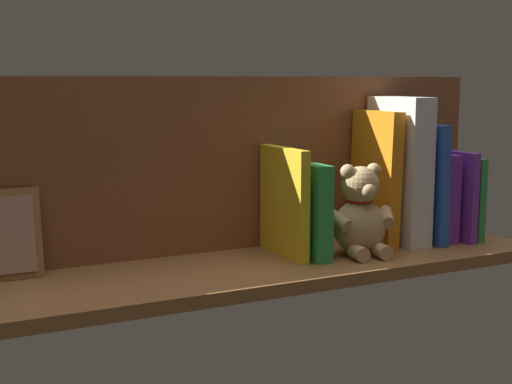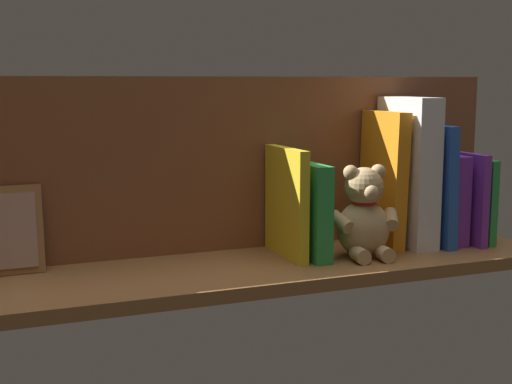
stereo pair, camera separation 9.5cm
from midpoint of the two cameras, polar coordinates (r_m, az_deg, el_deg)
ground_plane at (r=122.79cm, az=-2.24°, el=-6.19°), size 106.38×27.01×2.20cm
shelf_back_panel at (r=129.80cm, az=-4.29°, el=2.23°), size 106.38×1.50×31.68cm
book_0 at (r=146.47cm, az=13.90°, el=-0.29°), size 1.63×15.95×16.22cm
book_1 at (r=144.52cm, az=13.22°, el=-0.15°), size 1.58×16.63×17.41cm
book_2 at (r=143.35cm, az=11.95°, el=-0.25°), size 3.02×14.52×17.06cm
book_3 at (r=140.27cm, az=11.02°, el=0.76°), size 2.68×15.88×22.81cm
dictionary_thick_white at (r=137.60cm, az=9.47°, el=1.73°), size 4.94×14.94×27.92cm
book_4 at (r=135.91cm, az=7.60°, el=1.13°), size 3.28×13.17×25.39cm
teddy_bear at (r=127.19cm, az=6.28°, el=-1.86°), size 13.24×11.27×16.43cm
book_5 at (r=126.67cm, az=1.57°, el=-1.33°), size 3.09×16.37×16.73cm
book_6 at (r=125.41cm, az=0.08°, el=-0.82°), size 1.83×15.29×19.37cm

